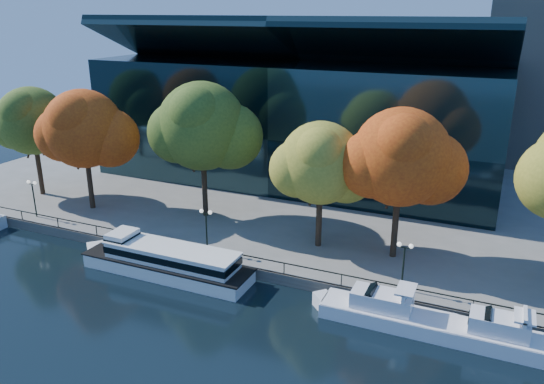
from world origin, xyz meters
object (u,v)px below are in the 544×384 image
at_px(tree_4, 403,160).
at_px(lamp_0, 33,190).
at_px(cruiser_far, 498,335).
at_px(tour_boat, 163,259).
at_px(lamp_1, 206,221).
at_px(tree_2, 203,128).
at_px(tree_1, 85,131).
at_px(cruiser_near, 382,310).
at_px(tree_3, 322,165).
at_px(tree_0, 33,122).
at_px(lamp_2, 404,255).

distance_m(tree_4, lamp_0, 38.09).
bearing_deg(lamp_0, cruiser_far, -4.55).
relative_size(tour_boat, lamp_1, 4.25).
bearing_deg(tree_2, lamp_1, -59.42).
height_order(tree_1, tree_4, tree_4).
distance_m(cruiser_near, cruiser_far, 7.98).
distance_m(tree_3, tree_4, 7.05).
bearing_deg(tree_0, cruiser_near, -12.30).
xyz_separation_m(tree_0, tree_2, (21.61, 1.83, 0.85)).
height_order(cruiser_far, tree_1, tree_1).
xyz_separation_m(lamp_0, lamp_2, (38.85, 0.00, 0.00)).
height_order(cruiser_near, tree_1, tree_1).
bearing_deg(tree_1, tree_3, 1.46).
height_order(cruiser_far, lamp_0, lamp_0).
distance_m(tour_boat, tree_4, 22.39).
bearing_deg(tour_boat, tree_2, 101.00).
bearing_deg(lamp_2, tree_2, 161.11).
bearing_deg(tree_0, lamp_2, -7.51).
bearing_deg(lamp_1, tree_1, 165.43).
distance_m(tour_boat, lamp_0, 19.36).
height_order(cruiser_near, tree_3, tree_3).
relative_size(tree_0, tree_1, 0.97).
distance_m(cruiser_far, lamp_0, 46.33).
bearing_deg(lamp_2, cruiser_near, -101.56).
distance_m(cruiser_near, lamp_2, 4.76).
distance_m(lamp_0, lamp_2, 38.85).
relative_size(tour_boat, lamp_0, 4.25).
height_order(tour_boat, lamp_0, lamp_0).
relative_size(tree_0, lamp_1, 3.18).
relative_size(tree_1, tree_3, 1.12).
height_order(tree_0, tree_3, tree_0).
distance_m(tour_boat, tree_1, 19.08).
bearing_deg(tree_3, lamp_0, -170.30).
relative_size(cruiser_far, tree_4, 0.71).
height_order(tour_boat, tree_4, tree_4).
bearing_deg(tour_boat, lamp_0, 168.72).
bearing_deg(lamp_1, tour_boat, -121.39).
distance_m(tree_3, lamp_1, 11.59).
height_order(cruiser_near, lamp_0, lamp_0).
bearing_deg(cruiser_near, tree_2, 152.44).
relative_size(tree_0, tree_3, 1.08).
height_order(tree_3, lamp_0, tree_3).
relative_size(cruiser_near, cruiser_far, 1.13).
bearing_deg(lamp_1, lamp_0, 180.00).
xyz_separation_m(tree_4, lamp_1, (-16.06, -5.69, -6.08)).
relative_size(tree_2, tree_3, 1.21).
bearing_deg(lamp_2, cruiser_far, -26.86).
xyz_separation_m(tree_3, lamp_2, (8.62, -5.17, -4.92)).
relative_size(tree_0, tree_4, 0.95).
xyz_separation_m(tour_boat, tree_2, (-2.21, 11.36, 9.19)).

